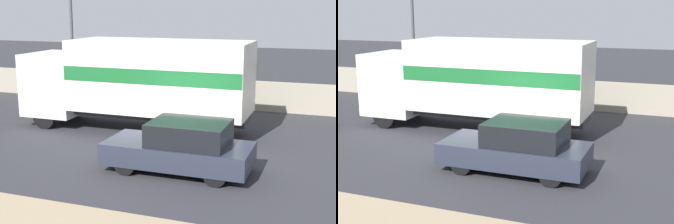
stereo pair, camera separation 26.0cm
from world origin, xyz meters
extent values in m
plane|color=#2D2D33|center=(0.00, 0.00, 0.00)|extent=(80.00, 80.00, 0.00)
cube|color=#A39984|center=(0.00, 7.69, 0.63)|extent=(60.00, 0.35, 1.27)
cylinder|color=#4C4C51|center=(-7.39, 6.68, 3.73)|extent=(0.14, 0.14, 7.46)
cube|color=silver|center=(-5.74, 2.88, 1.55)|extent=(2.02, 2.36, 2.30)
cube|color=black|center=(-6.73, 2.88, 2.01)|extent=(0.06, 2.01, 1.01)
cube|color=#2D2D33|center=(-1.56, 2.88, 0.66)|extent=(6.33, 1.34, 0.25)
cube|color=silver|center=(-1.56, 2.88, 2.03)|extent=(6.33, 2.43, 2.48)
cube|color=#19662D|center=(-1.56, 2.88, 2.15)|extent=(6.30, 2.45, 0.50)
cylinder|color=black|center=(-5.74, 1.87, 0.45)|extent=(0.90, 0.28, 0.90)
cylinder|color=black|center=(-5.74, 3.89, 0.45)|extent=(0.90, 0.28, 0.90)
cylinder|color=black|center=(0.18, 1.87, 0.45)|extent=(0.90, 0.28, 0.90)
cylinder|color=black|center=(0.18, 3.89, 0.45)|extent=(0.90, 0.28, 0.90)
cylinder|color=black|center=(-1.08, 1.87, 0.45)|extent=(0.90, 0.28, 0.90)
cylinder|color=black|center=(-1.08, 3.89, 0.45)|extent=(0.90, 0.28, 0.90)
cube|color=#282D3D|center=(0.38, -0.84, 0.51)|extent=(3.99, 1.75, 0.58)
cube|color=black|center=(0.70, -0.84, 1.11)|extent=(2.08, 1.61, 0.62)
cylinder|color=black|center=(-0.86, -1.60, 0.29)|extent=(0.59, 0.20, 0.59)
cylinder|color=black|center=(-0.86, -0.08, 0.29)|extent=(0.59, 0.20, 0.59)
cylinder|color=black|center=(1.61, -1.60, 0.29)|extent=(0.59, 0.20, 0.59)
cylinder|color=black|center=(1.61, -0.08, 0.29)|extent=(0.59, 0.20, 0.59)
camera|label=1|loc=(4.27, -12.38, 4.40)|focal=50.00mm
camera|label=2|loc=(4.52, -12.29, 4.40)|focal=50.00mm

